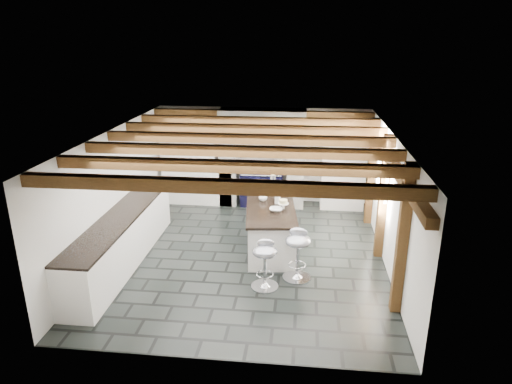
# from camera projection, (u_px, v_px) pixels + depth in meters

# --- Properties ---
(ground) EXTENTS (6.00, 6.00, 0.00)m
(ground) POSITION_uv_depth(u_px,v_px,m) (248.00, 253.00, 8.63)
(ground) COLOR black
(ground) RESTS_ON ground
(room_shell) EXTENTS (6.00, 6.03, 6.00)m
(room_shell) POSITION_uv_depth(u_px,v_px,m) (228.00, 177.00, 9.67)
(room_shell) COLOR silver
(room_shell) RESTS_ON ground
(range_cooker) EXTENTS (1.00, 0.63, 0.99)m
(range_cooker) POSITION_uv_depth(u_px,v_px,m) (262.00, 186.00, 10.99)
(range_cooker) COLOR black
(range_cooker) RESTS_ON ground
(kitchen_island) EXTENTS (1.09, 1.82, 1.14)m
(kitchen_island) POSITION_uv_depth(u_px,v_px,m) (271.00, 230.00, 8.59)
(kitchen_island) COLOR white
(kitchen_island) RESTS_ON ground
(bar_stool_near) EXTENTS (0.48, 0.48, 0.89)m
(bar_stool_near) POSITION_uv_depth(u_px,v_px,m) (298.00, 249.00, 7.58)
(bar_stool_near) COLOR silver
(bar_stool_near) RESTS_ON ground
(bar_stool_far) EXTENTS (0.45, 0.45, 0.83)m
(bar_stool_far) POSITION_uv_depth(u_px,v_px,m) (265.00, 259.00, 7.32)
(bar_stool_far) COLOR silver
(bar_stool_far) RESTS_ON ground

